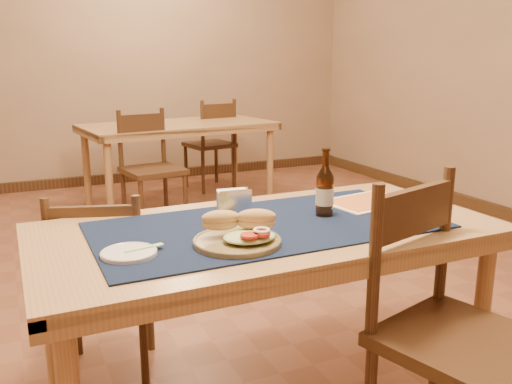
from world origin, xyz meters
name	(u,v)px	position (x,y,z in m)	size (l,w,h in m)	color
room	(191,40)	(0.00, 0.00, 1.40)	(6.04, 7.04, 2.84)	brown
main_table	(268,248)	(0.00, -0.80, 0.67)	(1.60, 0.80, 0.75)	#A87A4F
placemat	(268,225)	(0.00, -0.80, 0.75)	(1.20, 0.60, 0.01)	#0E1935
baseboard	(198,314)	(0.00, 0.00, 0.05)	(6.00, 7.00, 0.10)	#3F2B16
back_table	(179,132)	(0.64, 2.34, 0.67)	(1.79, 1.04, 0.75)	#A87A4F
chair_main_far	(103,282)	(-0.50, -0.29, 0.43)	(0.48, 0.48, 0.83)	#3F2B16
chair_main_near	(451,330)	(0.39, -1.30, 0.50)	(0.55, 0.55, 0.97)	#3F2B16
chair_back_near	(151,167)	(0.22, 1.77, 0.48)	(0.49, 0.49, 0.93)	#3F2B16
chair_back_far	(212,143)	(1.10, 2.75, 0.48)	(0.50, 0.50, 0.93)	#3F2B16
sandwich_plate	(240,235)	(-0.17, -0.95, 0.78)	(0.28, 0.28, 0.11)	olive
side_plate	(129,253)	(-0.51, -0.90, 0.76)	(0.17, 0.17, 0.01)	silver
fork	(147,247)	(-0.45, -0.89, 0.77)	(0.12, 0.04, 0.00)	#8DE47D
beer_bottle	(325,191)	(0.24, -0.78, 0.85)	(0.07, 0.07, 0.25)	#4E260E
napkin_holder	(234,206)	(-0.09, -0.70, 0.81)	(0.13, 0.06, 0.11)	white
menu_card	(367,202)	(0.49, -0.70, 0.76)	(0.36, 0.29, 0.01)	beige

